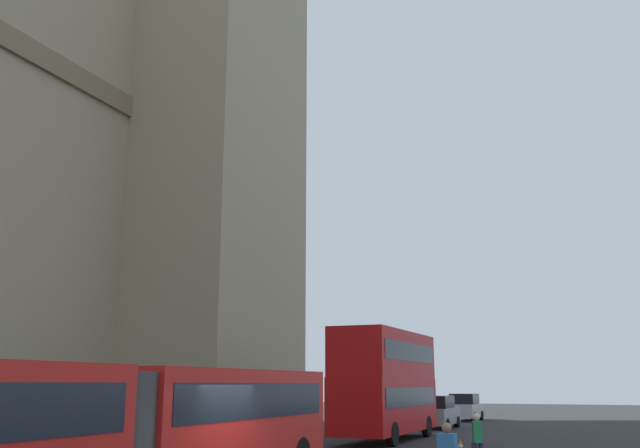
{
  "coord_description": "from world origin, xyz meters",
  "views": [
    {
      "loc": [
        -14.81,
        -7.89,
        2.52
      ],
      "look_at": [
        9.83,
        2.46,
        8.74
      ],
      "focal_mm": 38.69,
      "sensor_mm": 36.0,
      "label": 1
    }
  ],
  "objects_px": {
    "double_decker_bus": "(386,380)",
    "sedan_lead": "(437,412)",
    "traffic_cone_middle": "(461,447)",
    "articulated_bus": "(99,423)",
    "sedan_trailing": "(465,407)",
    "pedestrian_by_kerb": "(477,441)"
  },
  "relations": [
    {
      "from": "sedan_lead",
      "to": "traffic_cone_middle",
      "type": "bearing_deg",
      "value": -163.66
    },
    {
      "from": "sedan_lead",
      "to": "sedan_trailing",
      "type": "xyz_separation_m",
      "value": [
        9.25,
        0.19,
        0.0
      ]
    },
    {
      "from": "traffic_cone_middle",
      "to": "pedestrian_by_kerb",
      "type": "xyz_separation_m",
      "value": [
        -5.08,
        -1.56,
        0.63
      ]
    },
    {
      "from": "double_decker_bus",
      "to": "sedan_trailing",
      "type": "relative_size",
      "value": 2.05
    },
    {
      "from": "articulated_bus",
      "to": "double_decker_bus",
      "type": "relative_size",
      "value": 2.0
    },
    {
      "from": "double_decker_bus",
      "to": "sedan_lead",
      "type": "bearing_deg",
      "value": -0.51
    },
    {
      "from": "articulated_bus",
      "to": "sedan_lead",
      "type": "xyz_separation_m",
      "value": [
        29.26,
        -0.08,
        -0.83
      ]
    },
    {
      "from": "articulated_bus",
      "to": "traffic_cone_middle",
      "type": "distance_m",
      "value": 15.13
    },
    {
      "from": "double_decker_bus",
      "to": "sedan_lead",
      "type": "xyz_separation_m",
      "value": [
        9.55,
        -0.08,
        -1.79
      ]
    },
    {
      "from": "articulated_bus",
      "to": "traffic_cone_middle",
      "type": "bearing_deg",
      "value": -17.18
    },
    {
      "from": "traffic_cone_middle",
      "to": "double_decker_bus",
      "type": "bearing_deg",
      "value": 39.86
    },
    {
      "from": "double_decker_bus",
      "to": "sedan_trailing",
      "type": "height_order",
      "value": "double_decker_bus"
    },
    {
      "from": "articulated_bus",
      "to": "sedan_trailing",
      "type": "bearing_deg",
      "value": 0.15
    },
    {
      "from": "articulated_bus",
      "to": "double_decker_bus",
      "type": "xyz_separation_m",
      "value": [
        19.71,
        0.0,
        0.96
      ]
    },
    {
      "from": "double_decker_bus",
      "to": "sedan_lead",
      "type": "height_order",
      "value": "double_decker_bus"
    },
    {
      "from": "articulated_bus",
      "to": "pedestrian_by_kerb",
      "type": "xyz_separation_m",
      "value": [
        9.31,
        -6.0,
        -0.83
      ]
    },
    {
      "from": "double_decker_bus",
      "to": "sedan_trailing",
      "type": "distance_m",
      "value": 18.89
    },
    {
      "from": "articulated_bus",
      "to": "double_decker_bus",
      "type": "distance_m",
      "value": 19.74
    },
    {
      "from": "articulated_bus",
      "to": "pedestrian_by_kerb",
      "type": "relative_size",
      "value": 10.7
    },
    {
      "from": "articulated_bus",
      "to": "traffic_cone_middle",
      "type": "height_order",
      "value": "articulated_bus"
    },
    {
      "from": "articulated_bus",
      "to": "sedan_lead",
      "type": "relative_size",
      "value": 4.11
    },
    {
      "from": "articulated_bus",
      "to": "sedan_lead",
      "type": "height_order",
      "value": "articulated_bus"
    }
  ]
}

